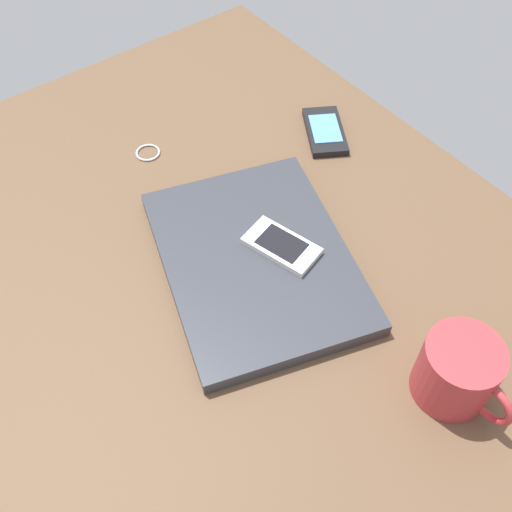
{
  "coord_description": "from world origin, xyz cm",
  "views": [
    {
      "loc": [
        33.61,
        -27.42,
        68.17
      ],
      "look_at": [
        -5.42,
        2.27,
        5.0
      ],
      "focal_mm": 42.21,
      "sensor_mm": 36.0,
      "label": 1
    }
  ],
  "objects_px": {
    "key_ring": "(148,153)",
    "laptop_closed": "(256,260)",
    "coffee_mug": "(458,372)",
    "cell_phone_on_laptop": "(282,246)",
    "cell_phone_on_desk": "(325,131)"
  },
  "relations": [
    {
      "from": "laptop_closed",
      "to": "cell_phone_on_laptop",
      "type": "height_order",
      "value": "cell_phone_on_laptop"
    },
    {
      "from": "laptop_closed",
      "to": "cell_phone_on_desk",
      "type": "height_order",
      "value": "laptop_closed"
    },
    {
      "from": "laptop_closed",
      "to": "coffee_mug",
      "type": "height_order",
      "value": "coffee_mug"
    },
    {
      "from": "cell_phone_on_laptop",
      "to": "key_ring",
      "type": "height_order",
      "value": "cell_phone_on_laptop"
    },
    {
      "from": "cell_phone_on_laptop",
      "to": "coffee_mug",
      "type": "relative_size",
      "value": 0.91
    },
    {
      "from": "cell_phone_on_desk",
      "to": "key_ring",
      "type": "xyz_separation_m",
      "value": [
        -0.13,
        -0.25,
        -0.0
      ]
    },
    {
      "from": "key_ring",
      "to": "laptop_closed",
      "type": "bearing_deg",
      "value": 0.44
    },
    {
      "from": "laptop_closed",
      "to": "coffee_mug",
      "type": "xyz_separation_m",
      "value": [
        0.28,
        0.07,
        0.03
      ]
    },
    {
      "from": "laptop_closed",
      "to": "cell_phone_on_desk",
      "type": "bearing_deg",
      "value": 137.83
    },
    {
      "from": "cell_phone_on_laptop",
      "to": "coffee_mug",
      "type": "distance_m",
      "value": 0.27
    },
    {
      "from": "cell_phone_on_laptop",
      "to": "cell_phone_on_desk",
      "type": "xyz_separation_m",
      "value": [
        -0.16,
        0.22,
        -0.02
      ]
    },
    {
      "from": "cell_phone_on_laptop",
      "to": "key_ring",
      "type": "relative_size",
      "value": 2.82
    },
    {
      "from": "key_ring",
      "to": "cell_phone_on_laptop",
      "type": "bearing_deg",
      "value": 7.19
    },
    {
      "from": "coffee_mug",
      "to": "cell_phone_on_desk",
      "type": "bearing_deg",
      "value": 156.9
    },
    {
      "from": "key_ring",
      "to": "coffee_mug",
      "type": "xyz_separation_m",
      "value": [
        0.56,
        0.07,
        0.04
      ]
    }
  ]
}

